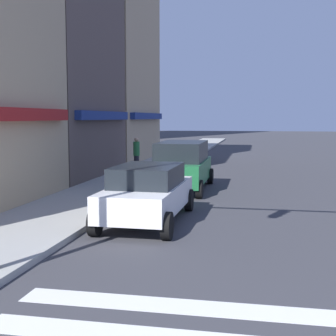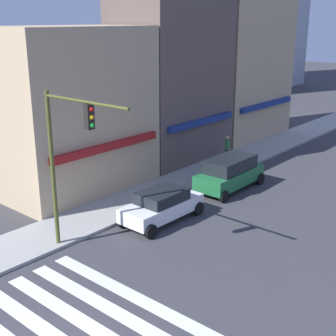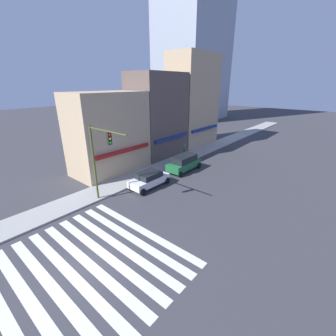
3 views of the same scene
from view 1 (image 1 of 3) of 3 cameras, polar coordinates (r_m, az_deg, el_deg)
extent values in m
cube|color=maroon|center=(14.67, -18.30, 6.24)|extent=(7.39, 0.30, 0.40)
cube|color=brown|center=(23.57, -14.05, 12.88)|extent=(7.96, 5.00, 11.46)
cube|color=navy|center=(22.42, -7.68, 6.36)|extent=(6.77, 0.30, 0.40)
cube|color=tan|center=(31.81, -7.30, 14.02)|extent=(8.95, 5.00, 14.55)
cube|color=navy|center=(30.79, -2.48, 6.34)|extent=(7.61, 0.30, 0.40)
cube|color=white|center=(13.04, -2.50, -3.61)|extent=(4.43, 1.87, 0.70)
cube|color=black|center=(12.94, -2.51, -0.89)|extent=(2.45, 1.70, 0.55)
cylinder|color=black|center=(11.67, -8.89, -6.59)|extent=(0.68, 0.22, 0.68)
cylinder|color=black|center=(11.20, -0.13, -7.06)|extent=(0.68, 0.22, 0.68)
cylinder|color=black|center=(15.03, -4.25, -3.67)|extent=(0.68, 0.22, 0.68)
cylinder|color=black|center=(14.66, 2.57, -3.91)|extent=(0.68, 0.22, 0.68)
cube|color=#1E6638|center=(18.82, 1.73, -0.36)|extent=(4.72, 1.94, 0.85)
cube|color=black|center=(18.75, 1.74, 2.07)|extent=(3.31, 1.78, 0.75)
cylinder|color=black|center=(17.17, -2.45, -2.42)|extent=(0.68, 0.22, 0.68)
cylinder|color=black|center=(16.84, 3.85, -2.60)|extent=(0.68, 0.22, 0.68)
cylinder|color=black|center=(20.94, 0.01, -0.87)|extent=(0.68, 0.22, 0.68)
cylinder|color=black|center=(20.66, 5.19, -0.98)|extent=(0.68, 0.22, 0.68)
cylinder|color=#23232D|center=(23.57, -3.86, 0.49)|extent=(0.26, 0.26, 0.85)
cylinder|color=#2D7A3D|center=(23.51, -3.87, 2.36)|extent=(0.32, 0.32, 0.70)
sphere|color=tan|center=(23.48, -3.88, 3.48)|extent=(0.22, 0.22, 0.22)
camera|label=2|loc=(13.41, 121.05, 26.75)|focal=50.00mm
camera|label=3|loc=(14.24, 115.28, 27.70)|focal=24.00mm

